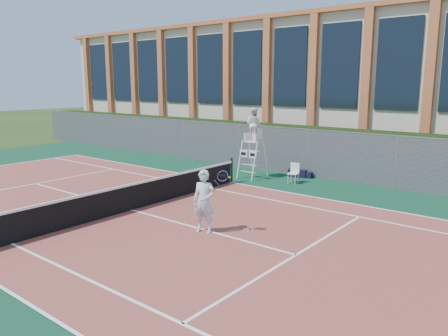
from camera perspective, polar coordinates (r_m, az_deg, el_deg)
The scene contains 12 objects.
ground at distance 15.34m, azimuth -11.98°, elevation -5.49°, with size 120.00×120.00×0.00m, color #233814.
apron at distance 15.96m, azimuth -9.21°, elevation -4.72°, with size 36.00×20.00×0.01m, color #0D3B26.
tennis_court at distance 15.34m, azimuth -11.99°, elevation -5.42°, with size 23.77×10.97×0.02m, color brown.
tennis_net at distance 15.20m, azimuth -12.06°, elevation -3.55°, with size 0.10×11.30×1.10m.
fence at distance 21.62m, azimuth 6.20°, elevation 2.43°, with size 40.00×0.06×2.20m, color #595E60, non-canonical shape.
hedge at distance 22.63m, azimuth 7.85°, elevation 2.77°, with size 40.00×1.40×2.20m, color black.
building at distance 29.51m, azimuth 16.11°, elevation 10.27°, with size 45.00×10.60×8.22m.
umpire_chair at distance 19.93m, azimuth 3.90°, elevation 5.47°, with size 0.91×1.40×3.27m.
plastic_chair at distance 19.26m, azimuth 9.13°, elevation -0.42°, with size 0.46×0.46×0.88m.
sports_bag_near at distance 20.57m, azimuth 9.54°, elevation -0.68°, with size 0.82×0.33×0.35m, color black.
sports_bag_far at distance 20.55m, azimuth 10.50°, elevation -0.83°, with size 0.69×0.30×0.27m, color black.
tennis_player at distance 12.58m, azimuth -2.60°, elevation -4.37°, with size 1.07×0.78×1.85m.
Camera 1 is at (11.48, -9.24, 4.28)m, focal length 35.00 mm.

